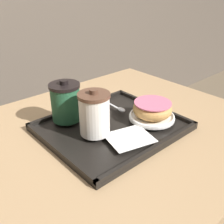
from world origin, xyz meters
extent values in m
cube|color=tan|center=(0.00, 0.00, 0.73)|extent=(1.08, 0.84, 0.03)
cylinder|color=#333338|center=(0.00, 0.00, 0.36)|extent=(0.08, 0.08, 0.72)
cube|color=black|center=(0.04, 0.00, 0.76)|extent=(0.43, 0.37, 0.01)
cube|color=black|center=(0.04, -0.18, 0.77)|extent=(0.43, 0.01, 0.01)
cube|color=black|center=(0.04, 0.18, 0.77)|extent=(0.43, 0.01, 0.01)
cube|color=black|center=(-0.17, 0.00, 0.77)|extent=(0.01, 0.37, 0.01)
cube|color=black|center=(0.24, 0.00, 0.77)|extent=(0.01, 0.37, 0.01)
cube|color=white|center=(0.01, -0.10, 0.77)|extent=(0.15, 0.14, 0.00)
cylinder|color=white|center=(-0.04, -0.01, 0.83)|extent=(0.09, 0.09, 0.12)
cylinder|color=brown|center=(-0.04, -0.01, 0.90)|extent=(0.10, 0.10, 0.01)
cylinder|color=brown|center=(-0.04, -0.01, 0.91)|extent=(0.03, 0.03, 0.01)
cylinder|color=#235638|center=(-0.06, 0.12, 0.83)|extent=(0.09, 0.09, 0.11)
cylinder|color=black|center=(-0.06, 0.12, 0.89)|extent=(0.10, 0.10, 0.01)
cylinder|color=black|center=(-0.06, 0.12, 0.90)|extent=(0.03, 0.03, 0.01)
cylinder|color=white|center=(0.16, -0.07, 0.78)|extent=(0.15, 0.15, 0.01)
torus|color=white|center=(0.16, -0.07, 0.78)|extent=(0.15, 0.15, 0.01)
torus|color=tan|center=(0.16, -0.07, 0.81)|extent=(0.13, 0.13, 0.04)
cylinder|color=#DB6684|center=(0.16, -0.07, 0.83)|extent=(0.12, 0.12, 0.00)
ellipsoid|color=silver|center=(0.12, 0.04, 0.78)|extent=(0.02, 0.04, 0.01)
cube|color=silver|center=(0.12, 0.12, 0.78)|extent=(0.02, 0.12, 0.00)
camera|label=1|loc=(-0.46, -0.56, 1.20)|focal=42.00mm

